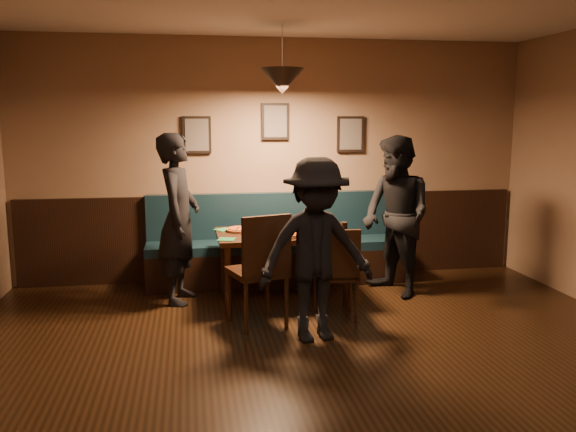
# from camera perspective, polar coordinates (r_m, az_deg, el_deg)

# --- Properties ---
(floor) EXTENTS (7.00, 7.00, 0.00)m
(floor) POSITION_cam_1_polar(r_m,az_deg,el_deg) (4.00, 6.39, -18.77)
(floor) COLOR black
(floor) RESTS_ON ground
(wall_back) EXTENTS (6.00, 0.00, 6.00)m
(wall_back) POSITION_cam_1_polar(r_m,az_deg,el_deg) (6.98, -1.26, 5.40)
(wall_back) COLOR #8C704F
(wall_back) RESTS_ON ground
(wainscot) EXTENTS (5.88, 0.06, 1.00)m
(wainscot) POSITION_cam_1_polar(r_m,az_deg,el_deg) (7.07, -1.20, -1.92)
(wainscot) COLOR black
(wainscot) RESTS_ON ground
(booth_bench) EXTENTS (3.00, 0.60, 1.00)m
(booth_bench) POSITION_cam_1_polar(r_m,az_deg,el_deg) (6.81, -0.88, -2.36)
(booth_bench) COLOR #0F232D
(booth_bench) RESTS_ON ground
(picture_left) EXTENTS (0.32, 0.04, 0.42)m
(picture_left) POSITION_cam_1_polar(r_m,az_deg,el_deg) (6.86, -8.76, 7.73)
(picture_left) COLOR black
(picture_left) RESTS_ON wall_back
(picture_center) EXTENTS (0.32, 0.04, 0.42)m
(picture_center) POSITION_cam_1_polar(r_m,az_deg,el_deg) (6.93, -1.24, 9.09)
(picture_center) COLOR black
(picture_center) RESTS_ON wall_back
(picture_right) EXTENTS (0.32, 0.04, 0.42)m
(picture_right) POSITION_cam_1_polar(r_m,az_deg,el_deg) (7.12, 6.02, 7.85)
(picture_right) COLOR black
(picture_right) RESTS_ON wall_back
(pendant_lamp) EXTENTS (0.44, 0.44, 0.25)m
(pendant_lamp) POSITION_cam_1_polar(r_m,az_deg,el_deg) (6.01, -0.56, 12.86)
(pendant_lamp) COLOR black
(pendant_lamp) RESTS_ON ceiling
(dining_table) EXTENTS (1.35, 0.88, 0.72)m
(dining_table) POSITION_cam_1_polar(r_m,az_deg,el_deg) (6.19, -0.53, -4.86)
(dining_table) COLOR black
(dining_table) RESTS_ON floor
(chair_near_left) EXTENTS (0.59, 0.59, 1.05)m
(chair_near_left) POSITION_cam_1_polar(r_m,az_deg,el_deg) (5.43, -3.00, -5.11)
(chair_near_left) COLOR #321B0E
(chair_near_left) RESTS_ON floor
(chair_near_right) EXTENTS (0.43, 0.43, 0.89)m
(chair_near_right) POSITION_cam_1_polar(r_m,az_deg,el_deg) (5.64, 4.63, -5.45)
(chair_near_right) COLOR black
(chair_near_right) RESTS_ON floor
(diner_left) EXTENTS (0.54, 0.71, 1.74)m
(diner_left) POSITION_cam_1_polar(r_m,az_deg,el_deg) (6.15, -10.48, -0.25)
(diner_left) COLOR black
(diner_left) RESTS_ON floor
(diner_right) EXTENTS (0.89, 1.00, 1.71)m
(diner_right) POSITION_cam_1_polar(r_m,az_deg,el_deg) (6.39, 10.39, -0.04)
(diner_right) COLOR black
(diner_right) RESTS_ON floor
(diner_front) EXTENTS (1.09, 0.73, 1.57)m
(diner_front) POSITION_cam_1_polar(r_m,az_deg,el_deg) (5.01, 2.72, -3.31)
(diner_front) COLOR black
(diner_front) RESTS_ON floor
(pizza_a) EXTENTS (0.32, 0.32, 0.04)m
(pizza_a) POSITION_cam_1_polar(r_m,az_deg,el_deg) (6.20, -4.57, -1.30)
(pizza_a) COLOR orange
(pizza_a) RESTS_ON dining_table
(pizza_b) EXTENTS (0.44, 0.44, 0.04)m
(pizza_b) POSITION_cam_1_polar(r_m,az_deg,el_deg) (5.97, 0.23, -1.64)
(pizza_b) COLOR orange
(pizza_b) RESTS_ON dining_table
(pizza_c) EXTENTS (0.49, 0.49, 0.04)m
(pizza_c) POSITION_cam_1_polar(r_m,az_deg,el_deg) (6.35, 3.25, -0.98)
(pizza_c) COLOR gold
(pizza_c) RESTS_ON dining_table
(soda_glass) EXTENTS (0.07, 0.07, 0.14)m
(soda_glass) POSITION_cam_1_polar(r_m,az_deg,el_deg) (5.95, 5.42, -1.26)
(soda_glass) COLOR black
(soda_glass) RESTS_ON dining_table
(tabasco_bottle) EXTENTS (0.04, 0.04, 0.13)m
(tabasco_bottle) POSITION_cam_1_polar(r_m,az_deg,el_deg) (6.19, 4.23, -0.87)
(tabasco_bottle) COLOR #8F040B
(tabasco_bottle) RESTS_ON dining_table
(napkin_a) EXTENTS (0.23, 0.23, 0.01)m
(napkin_a) POSITION_cam_1_polar(r_m,az_deg,el_deg) (6.29, -6.21, -1.31)
(napkin_a) COLOR #217E42
(napkin_a) RESTS_ON dining_table
(napkin_b) EXTENTS (0.20, 0.20, 0.01)m
(napkin_b) POSITION_cam_1_polar(r_m,az_deg,el_deg) (5.79, -5.94, -2.24)
(napkin_b) COLOR #1D6D39
(napkin_b) RESTS_ON dining_table
(cutlery_set) EXTENTS (0.17, 0.07, 0.00)m
(cutlery_set) POSITION_cam_1_polar(r_m,az_deg,el_deg) (5.72, 0.12, -2.35)
(cutlery_set) COLOR silver
(cutlery_set) RESTS_ON dining_table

